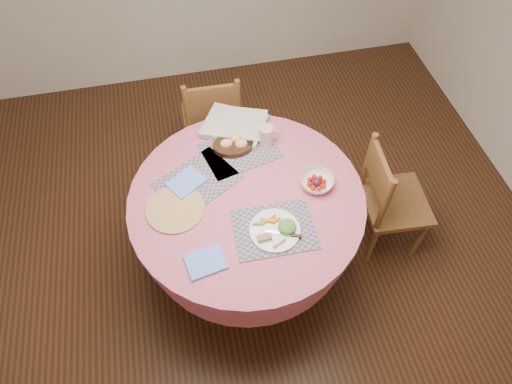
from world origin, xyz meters
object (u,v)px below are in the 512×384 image
(wicker_trivet, at_px, (175,209))
(dinner_plate, at_px, (277,230))
(chair_right, at_px, (389,199))
(fruit_bowl, at_px, (317,182))
(bread_bowl, at_px, (234,144))
(dining_table, at_px, (247,218))
(latte_mug, at_px, (267,135))
(chair_back, at_px, (213,119))

(wicker_trivet, distance_m, dinner_plate, 0.53)
(wicker_trivet, bearing_deg, chair_right, 0.69)
(fruit_bowl, bearing_deg, chair_right, 2.29)
(wicker_trivet, bearing_deg, bread_bowl, 43.46)
(dining_table, xyz_separation_m, wicker_trivet, (-0.37, 0.00, 0.20))
(latte_mug, bearing_deg, bread_bowl, 178.74)
(wicker_trivet, height_order, fruit_bowl, fruit_bowl)
(chair_right, height_order, chair_back, chair_back)
(dining_table, bearing_deg, bread_bowl, 90.06)
(bread_bowl, distance_m, fruit_bowl, 0.52)
(chair_back, height_order, fruit_bowl, chair_back)
(wicker_trivet, bearing_deg, fruit_bowl, -0.37)
(dining_table, relative_size, wicker_trivet, 4.13)
(chair_back, distance_m, fruit_bowl, 1.06)
(dinner_plate, xyz_separation_m, latte_mug, (0.09, 0.59, 0.04))
(dinner_plate, distance_m, bread_bowl, 0.60)
(chair_right, relative_size, wicker_trivet, 2.85)
(bread_bowl, bearing_deg, latte_mug, -1.26)
(chair_right, bearing_deg, bread_bowl, 73.22)
(latte_mug, bearing_deg, dinner_plate, -98.41)
(dinner_plate, bearing_deg, wicker_trivet, 152.68)
(dining_table, height_order, fruit_bowl, fruit_bowl)
(wicker_trivet, distance_m, latte_mug, 0.66)
(chair_right, distance_m, dinner_plate, 0.87)
(chair_back, bearing_deg, wicker_trivet, 72.51)
(chair_back, bearing_deg, fruit_bowl, 116.78)
(wicker_trivet, distance_m, fruit_bowl, 0.75)
(chair_right, bearing_deg, chair_back, 50.15)
(chair_right, xyz_separation_m, chair_back, (-0.92, 0.90, 0.00))
(dining_table, xyz_separation_m, fruit_bowl, (0.38, -0.00, 0.22))
(chair_right, xyz_separation_m, fruit_bowl, (-0.49, -0.02, 0.33))
(dining_table, xyz_separation_m, chair_back, (-0.05, 0.91, -0.11))
(bread_bowl, xyz_separation_m, fruit_bowl, (0.38, -0.36, -0.01))
(dining_table, xyz_separation_m, dinner_plate, (0.10, -0.24, 0.22))
(chair_right, relative_size, fruit_bowl, 3.78)
(dining_table, distance_m, chair_right, 0.88)
(dinner_plate, bearing_deg, dining_table, 112.38)
(dining_table, xyz_separation_m, chair_right, (0.87, 0.02, -0.11))
(latte_mug, bearing_deg, dining_table, -118.28)
(chair_back, relative_size, latte_mug, 7.34)
(bread_bowl, height_order, fruit_bowl, bread_bowl)
(chair_right, distance_m, latte_mug, 0.84)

